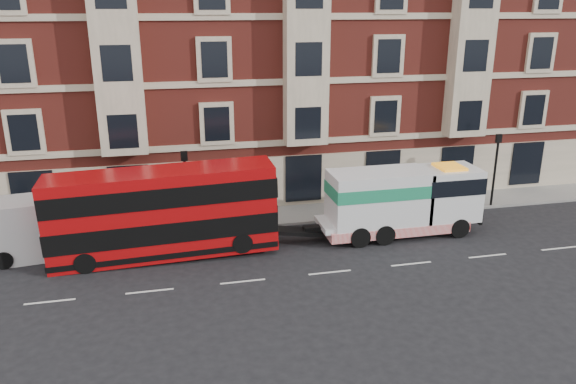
% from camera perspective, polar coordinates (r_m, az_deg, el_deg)
% --- Properties ---
extents(ground, '(120.00, 120.00, 0.00)m').
position_cam_1_polar(ground, '(25.89, 4.26, -8.15)').
color(ground, black).
rests_on(ground, ground).
extents(sidewalk, '(90.00, 3.00, 0.15)m').
position_cam_1_polar(sidewalk, '(32.50, 0.42, -2.28)').
color(sidewalk, slate).
rests_on(sidewalk, ground).
extents(victorian_terrace, '(45.00, 12.00, 20.40)m').
position_cam_1_polar(victorian_terrace, '(37.87, -1.48, 16.15)').
color(victorian_terrace, maroon).
rests_on(victorian_terrace, ground).
extents(lamp_post_west, '(0.35, 0.15, 4.35)m').
position_cam_1_polar(lamp_post_west, '(29.67, -10.34, 0.68)').
color(lamp_post_west, black).
rests_on(lamp_post_west, sidewalk).
extents(lamp_post_east, '(0.35, 0.15, 4.35)m').
position_cam_1_polar(lamp_post_east, '(35.21, 20.34, 2.63)').
color(lamp_post_east, black).
rests_on(lamp_post_east, sidewalk).
extents(double_decker_bus, '(10.64, 2.44, 4.30)m').
position_cam_1_polar(double_decker_bus, '(27.24, -12.58, -1.96)').
color(double_decker_bus, '#A4090B').
rests_on(double_decker_bus, ground).
extents(tow_truck, '(8.51, 2.52, 3.55)m').
position_cam_1_polar(tow_truck, '(29.82, 11.27, -0.89)').
color(tow_truck, silver).
rests_on(tow_truck, ground).
extents(box_van, '(5.79, 2.92, 2.89)m').
position_cam_1_polar(box_van, '(29.52, -23.59, -3.28)').
color(box_van, silver).
rests_on(box_van, ground).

